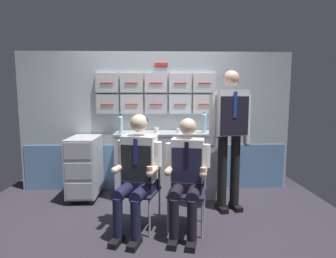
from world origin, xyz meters
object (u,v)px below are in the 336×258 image
Objects in this scene: crew_member_standing at (230,127)px; water_bottle_short at (121,125)px; service_trolley at (85,166)px; crew_member_left at (137,168)px; crew_member_right at (187,171)px; paper_cup_tan at (156,130)px; folding_chair_right at (188,182)px; folding_chair_left at (142,181)px.

crew_member_standing is 6.51× the size of water_bottle_short.
crew_member_left is (0.84, -0.99, 0.23)m from service_trolley.
crew_member_left is 1.03× the size of crew_member_right.
paper_cup_tan is at bearing 79.15° from crew_member_left.
crew_member_standing is (0.60, 0.57, 0.41)m from crew_member_right.
folding_chair_right is 1.11m from paper_cup_tan.
crew_member_left is at bearing -169.30° from folding_chair_right.
folding_chair_left is at bearing -43.38° from service_trolley.
folding_chair_left is 1.29m from crew_member_standing.
crew_member_right is at bearing -5.29° from crew_member_left.
water_bottle_short is at bearing -7.05° from service_trolley.
folding_chair_left is 0.67× the size of crew_member_right.
folding_chair_right is 3.02× the size of water_bottle_short.
folding_chair_right is at bearing 77.41° from crew_member_right.
crew_member_right is (0.53, -0.05, -0.03)m from crew_member_left.
water_bottle_short is (-0.87, 0.81, 0.57)m from folding_chair_right.
crew_member_left reaches higher than paper_cup_tan.
crew_member_right is (-0.04, -0.16, 0.17)m from folding_chair_right.
crew_member_right is at bearing -37.03° from service_trolley.
crew_member_right reaches higher than paper_cup_tan.
water_bottle_short is (0.54, -0.07, 0.60)m from service_trolley.
crew_member_standing reaches higher than water_bottle_short.
paper_cup_tan is (0.50, 0.12, -0.09)m from water_bottle_short.
folding_chair_right is 1.32m from water_bottle_short.
crew_member_left reaches higher than folding_chair_left.
service_trolley is 0.70× the size of crew_member_left.
paper_cup_tan is at bearing 151.00° from crew_member_standing.
paper_cup_tan reaches higher than service_trolley.
service_trolley is at bearing 136.62° from folding_chair_left.
crew_member_left is at bearing -49.63° from service_trolley.
folding_chair_right is at bearing -43.02° from water_bottle_short.
folding_chair_left is 0.55m from crew_member_right.
paper_cup_tan is (0.15, 0.89, 0.48)m from folding_chair_left.
service_trolley is 1.73m from crew_member_right.
water_bottle_short is (-0.30, 0.92, 0.37)m from crew_member_left.
crew_member_left is at bearing 174.71° from crew_member_right.
folding_chair_left and folding_chair_right have the same top height.
folding_chair_left is 0.46× the size of crew_member_standing.
crew_member_standing is (1.09, 0.37, 0.58)m from folding_chair_left.
water_bottle_short reaches higher than folding_chair_right.
crew_member_right is 1.18m from paper_cup_tan.
crew_member_standing is (1.14, 0.52, 0.39)m from crew_member_left.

